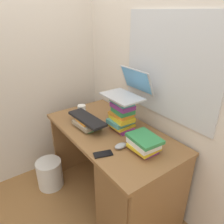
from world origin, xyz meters
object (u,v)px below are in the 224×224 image
wastebasket (50,174)px  keyboard (87,119)px  cell_phone (103,154)px  computer_mouse (121,146)px  book_stack_keyboard_riser (87,123)px  book_stack_side (144,143)px  desk (131,184)px  laptop (128,90)px  mug (82,110)px  book_stack_tall (122,114)px

wastebasket → keyboard: bearing=44.9°
cell_phone → computer_mouse: bearing=105.0°
book_stack_keyboard_riser → computer_mouse: 0.43m
book_stack_side → computer_mouse: (-0.12, -0.12, -0.04)m
desk → computer_mouse: size_ratio=12.30×
laptop → cell_phone: bearing=-61.3°
book_stack_keyboard_riser → mug: size_ratio=2.05×
desk → book_stack_tall: size_ratio=4.35×
mug → cell_phone: bearing=-16.3°
laptop → cell_phone: (0.22, -0.41, -0.34)m
book_stack_tall → mug: 0.48m
wastebasket → desk: bearing=27.2°
laptop → book_stack_side: bearing=-20.6°
book_stack_tall → wastebasket: 1.05m
mug → wastebasket: size_ratio=0.40×
desk → book_stack_side: size_ratio=5.05×
keyboard → cell_phone: 0.44m
mug → wastebasket: (-0.06, -0.39, -0.65)m
keyboard → wastebasket: (-0.31, -0.31, -0.68)m
book_stack_tall → book_stack_side: size_ratio=1.16×
desk → cell_phone: cell_phone is taller
laptop → computer_mouse: 0.47m
laptop → keyboard: size_ratio=0.82×
book_stack_keyboard_riser → keyboard: size_ratio=0.58×
desk → laptop: (-0.30, 0.19, 0.69)m
mug → wastebasket: 0.76m
desk → laptop: 0.77m
book_stack_tall → mug: (-0.45, -0.15, -0.09)m
mug → book_stack_side: bearing=5.5°
book_stack_tall → cell_phone: bearing=-57.3°
book_stack_keyboard_riser → mug: (-0.25, 0.08, 0.01)m
book_stack_side → keyboard: 0.58m
book_stack_tall → computer_mouse: (0.23, -0.19, -0.12)m
book_stack_keyboard_riser → cell_phone: size_ratio=1.80×
laptop → mug: size_ratio=2.89×
book_stack_tall → mug: bearing=-161.9°
book_stack_tall → laptop: laptop is taller
book_stack_keyboard_riser → computer_mouse: book_stack_keyboard_riser is taller
keyboard → computer_mouse: 0.44m
laptop → wastebasket: size_ratio=1.15×
desk → book_stack_tall: bearing=157.5°
computer_mouse → wastebasket: 1.03m
desk → book_stack_tall: (-0.30, 0.12, 0.48)m
desk → mug: size_ratio=10.70×
book_stack_tall → book_stack_side: book_stack_tall is taller
laptop → keyboard: (-0.20, -0.29, -0.27)m
book_stack_side → computer_mouse: book_stack_side is taller
desk → keyboard: (-0.50, -0.11, 0.42)m
computer_mouse → cell_phone: size_ratio=0.76×
book_stack_keyboard_riser → laptop: 0.47m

